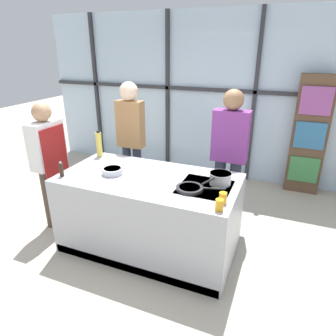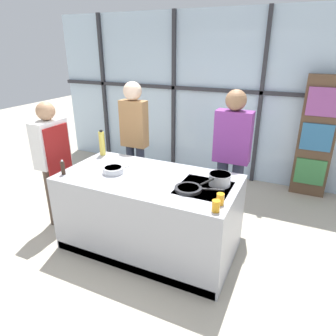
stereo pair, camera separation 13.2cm
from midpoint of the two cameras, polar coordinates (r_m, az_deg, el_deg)
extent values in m
plane|color=#BCB29E|center=(3.75, -2.38, -14.43)|extent=(18.00, 18.00, 0.00)
cube|color=silver|center=(5.39, 9.72, 13.03)|extent=(6.40, 0.04, 2.80)
cube|color=#2D2D33|center=(5.32, 9.67, 14.44)|extent=(6.40, 0.06, 0.06)
cube|color=#2D2D33|center=(6.34, -11.51, 14.27)|extent=(0.06, 0.06, 2.80)
cube|color=#2D2D33|center=(5.59, 1.77, 13.65)|extent=(0.06, 0.06, 2.80)
cube|color=#2D2D33|center=(5.19, 17.91, 11.95)|extent=(0.06, 0.06, 2.80)
cube|color=brown|center=(5.13, 27.04, 5.09)|extent=(0.52, 0.16, 1.87)
cube|color=#3D8447|center=(5.20, 26.06, -0.67)|extent=(0.43, 0.03, 0.41)
cube|color=teal|center=(5.03, 27.12, 5.21)|extent=(0.43, 0.03, 0.41)
cube|color=#994C93|center=(4.93, 28.20, 11.01)|extent=(0.43, 0.03, 0.41)
cube|color=#A8AAB2|center=(3.50, -2.50, -8.48)|extent=(1.96, 1.02, 0.90)
cube|color=black|center=(3.07, 8.10, -3.82)|extent=(0.52, 0.52, 0.01)
cube|color=black|center=(3.38, -6.39, -18.22)|extent=(1.93, 0.03, 0.10)
cylinder|color=#38383D|center=(3.00, 5.12, -4.32)|extent=(0.13, 0.13, 0.01)
cylinder|color=#38383D|center=(2.94, 9.71, -5.19)|extent=(0.13, 0.13, 0.01)
cylinder|color=#38383D|center=(3.21, 6.64, -2.50)|extent=(0.13, 0.13, 0.01)
cylinder|color=#38383D|center=(3.15, 10.95, -3.26)|extent=(0.13, 0.13, 0.01)
cylinder|color=#47382D|center=(4.34, -18.43, -3.94)|extent=(0.15, 0.15, 0.81)
cylinder|color=#47382D|center=(4.21, -20.30, -5.03)|extent=(0.15, 0.15, 0.81)
cube|color=white|center=(4.03, -20.61, 4.44)|extent=(0.21, 0.46, 0.58)
sphere|color=tan|center=(3.93, -21.41, 10.06)|extent=(0.23, 0.23, 0.23)
cube|color=maroon|center=(4.01, -19.05, 1.39)|extent=(0.02, 0.39, 0.89)
cylinder|color=#232838|center=(4.46, -4.31, -1.43)|extent=(0.12, 0.12, 0.90)
cylinder|color=#232838|center=(4.54, -6.19, -1.06)|extent=(0.12, 0.12, 0.90)
cube|color=#A37547|center=(4.25, -5.62, 8.37)|extent=(0.38, 0.17, 0.65)
sphere|color=beige|center=(4.16, -5.86, 14.39)|extent=(0.25, 0.25, 0.25)
cylinder|color=#232838|center=(4.03, 13.69, -4.87)|extent=(0.14, 0.14, 0.89)
cylinder|color=#232838|center=(4.06, 10.95, -4.39)|extent=(0.14, 0.14, 0.89)
cube|color=#7A3384|center=(3.77, 13.26, 5.79)|extent=(0.44, 0.20, 0.64)
sphere|color=#8C6647|center=(3.67, 13.87, 12.44)|extent=(0.25, 0.25, 0.25)
cylinder|color=#232326|center=(2.99, 5.13, -3.97)|extent=(0.27, 0.27, 0.03)
cylinder|color=#B26B2D|center=(2.98, 5.14, -3.75)|extent=(0.21, 0.21, 0.01)
cylinder|color=#232326|center=(2.99, 9.85, -4.08)|extent=(0.22, 0.08, 0.02)
cylinder|color=silver|center=(3.13, 11.03, -2.17)|extent=(0.22, 0.22, 0.12)
cylinder|color=silver|center=(3.10, 11.11, -1.19)|extent=(0.23, 0.23, 0.01)
cylinder|color=black|center=(2.96, 8.68, -2.64)|extent=(0.09, 0.19, 0.02)
cylinder|color=white|center=(3.65, -8.04, 0.75)|extent=(0.26, 0.26, 0.01)
cylinder|color=silver|center=(3.42, -9.30, -0.39)|extent=(0.23, 0.23, 0.07)
cylinder|color=#4C4C51|center=(3.41, -9.33, 0.04)|extent=(0.19, 0.19, 0.01)
cylinder|color=#E0CC4C|center=(3.98, -11.53, 4.59)|extent=(0.08, 0.08, 0.31)
cylinder|color=black|center=(3.93, -11.72, 6.91)|extent=(0.04, 0.04, 0.02)
cylinder|color=#332319|center=(3.50, -18.37, -0.05)|extent=(0.05, 0.05, 0.15)
sphere|color=#B2B2B7|center=(3.47, -18.54, 1.27)|extent=(0.03, 0.03, 0.03)
cylinder|color=orange|center=(2.64, 10.53, -7.14)|extent=(0.07, 0.07, 0.11)
cylinder|color=orange|center=(2.76, 11.29, -5.83)|extent=(0.07, 0.07, 0.11)
camera|label=1|loc=(0.07, -88.84, 0.48)|focal=32.00mm
camera|label=2|loc=(0.07, 91.16, -0.48)|focal=32.00mm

